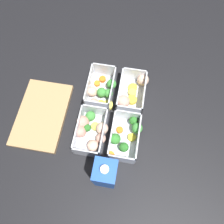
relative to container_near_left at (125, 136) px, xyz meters
The scene contains 7 objects.
ground_plane 0.11m from the container_near_left, 36.78° to the left, with size 4.00×4.00×0.00m, color black.
container_near_left is the anchor object (origin of this frame).
container_near_right 0.18m from the container_near_left, ahead, with size 0.18×0.12×0.07m.
container_far_left 0.13m from the container_near_left, 89.85° to the left, with size 0.17×0.13×0.07m.
container_far_right 0.21m from the container_near_left, 36.60° to the left, with size 0.18×0.12×0.07m.
juice_carton 0.17m from the container_near_left, 164.08° to the left, with size 0.07×0.07×0.20m.
cutting_board 0.33m from the container_near_left, 83.75° to the left, with size 0.28×0.18×0.02m.
Camera 1 is at (-0.31, -0.05, 0.79)m, focal length 35.00 mm.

